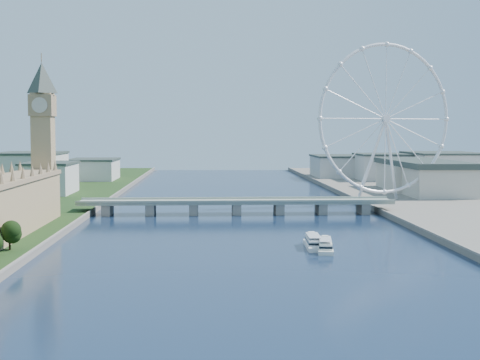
{
  "coord_description": "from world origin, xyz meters",
  "views": [
    {
      "loc": [
        -19.75,
        -166.53,
        58.33
      ],
      "look_at": [
        -1.75,
        210.0,
        30.66
      ],
      "focal_mm": 50.0,
      "sensor_mm": 36.0,
      "label": 1
    }
  ],
  "objects": [
    {
      "name": "ground",
      "position": [
        0.0,
        0.0,
        0.0
      ],
      "size": [
        2000.0,
        2000.0,
        0.0
      ],
      "primitive_type": "plane",
      "color": "#1B364D",
      "rests_on": "ground"
    },
    {
      "name": "tour_boat_near",
      "position": [
        32.77,
        161.95,
        0.0
      ],
      "size": [
        9.33,
        31.5,
        6.9
      ],
      "primitive_type": null,
      "rotation": [
        0.0,
        0.0,
        -0.04
      ],
      "color": "white",
      "rests_on": "ground"
    },
    {
      "name": "westminster_bridge",
      "position": [
        0.0,
        300.0,
        6.63
      ],
      "size": [
        220.0,
        22.0,
        9.5
      ],
      "color": "gray",
      "rests_on": "ground"
    },
    {
      "name": "london_eye",
      "position": [
        119.98,
        355.08,
        67.52
      ],
      "size": [
        113.6,
        39.12,
        124.3
      ],
      "color": "silver",
      "rests_on": "ground"
    },
    {
      "name": "city_skyline",
      "position": [
        39.22,
        560.08,
        16.96
      ],
      "size": [
        505.0,
        280.0,
        32.0
      ],
      "color": "beige",
      "rests_on": "ground"
    },
    {
      "name": "big_ben",
      "position": [
        -128.0,
        278.0,
        66.57
      ],
      "size": [
        20.02,
        20.02,
        110.0
      ],
      "color": "tan",
      "rests_on": "ground"
    },
    {
      "name": "tour_boat_far",
      "position": [
        37.12,
        152.63,
        0.0
      ],
      "size": [
        11.75,
        30.26,
        6.51
      ],
      "primitive_type": null,
      "rotation": [
        0.0,
        0.0,
        -0.15
      ],
      "color": "silver",
      "rests_on": "ground"
    },
    {
      "name": "county_hall",
      "position": [
        175.0,
        430.0,
        0.0
      ],
      "size": [
        54.0,
        144.0,
        35.0
      ],
      "primitive_type": null,
      "color": "beige",
      "rests_on": "ground"
    }
  ]
}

